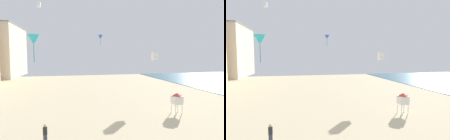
% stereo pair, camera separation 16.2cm
% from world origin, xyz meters
% --- Properties ---
extents(kite_flyer, '(0.34, 0.34, 1.64)m').
position_xyz_m(kite_flyer, '(-3.15, 7.75, 0.92)').
color(kite_flyer, '#383D4C').
rests_on(kite_flyer, ground).
extents(lifeguard_stand, '(1.10, 1.10, 2.55)m').
position_xyz_m(lifeguard_stand, '(11.60, 12.31, 1.84)').
color(lifeguard_stand, white).
rests_on(lifeguard_stand, ground).
extents(kite_white_box, '(0.86, 0.86, 1.36)m').
position_xyz_m(kite_white_box, '(12.76, 20.86, 7.09)').
color(kite_white_box, white).
extents(kite_cyan_delta, '(1.65, 1.65, 3.74)m').
position_xyz_m(kite_cyan_delta, '(-5.96, 18.90, 9.29)').
color(kite_cyan_delta, '#2DB7CC').
extents(kite_white_box_2, '(0.67, 0.67, 1.05)m').
position_xyz_m(kite_white_box_2, '(-7.74, 34.62, 18.25)').
color(kite_white_box_2, white).
extents(kite_blue_delta, '(1.13, 1.13, 2.56)m').
position_xyz_m(kite_blue_delta, '(5.70, 34.94, 11.67)').
color(kite_blue_delta, blue).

